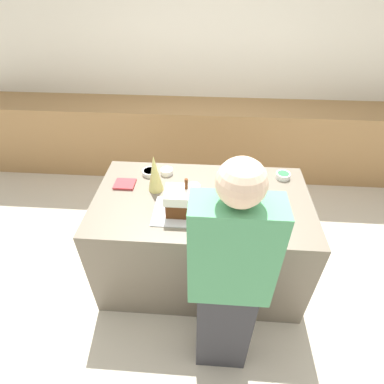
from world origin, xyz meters
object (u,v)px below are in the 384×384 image
gingerbread_house (179,201)px  candy_bowl_near_tray_left (283,175)px  mug (230,170)px  person (228,283)px  decorative_tree (155,173)px  candy_bowl_behind_tray (167,171)px  candy_bowl_near_tray_right (194,187)px  candy_bowl_front_corner (226,180)px  candy_bowl_beside_tree (150,172)px  candy_bowl_far_left (256,192)px  baking_tray (180,212)px  cookbook (125,184)px

gingerbread_house → candy_bowl_near_tray_left: (0.84, 0.50, -0.09)m
candy_bowl_near_tray_left → mug: size_ratio=1.25×
person → decorative_tree: bearing=123.8°
candy_bowl_behind_tray → person: 1.20m
decorative_tree → candy_bowl_near_tray_left: decorative_tree is taller
decorative_tree → candy_bowl_near_tray_left: bearing=12.7°
candy_bowl_near_tray_right → candy_bowl_near_tray_left: bearing=16.8°
decorative_tree → candy_bowl_front_corner: bearing=13.4°
candy_bowl_near_tray_right → person: person is taller
decorative_tree → candy_bowl_front_corner: size_ratio=2.84×
candy_bowl_front_corner → person: 0.99m
decorative_tree → candy_bowl_front_corner: decorative_tree is taller
candy_bowl_beside_tree → candy_bowl_far_left: bearing=-14.2°
person → candy_bowl_near_tray_left: bearing=65.8°
candy_bowl_near_tray_left → candy_bowl_far_left: size_ratio=0.89×
candy_bowl_far_left → person: bearing=-105.9°
baking_tray → candy_bowl_near_tray_right: bearing=72.0°
candy_bowl_near_tray_left → candy_bowl_near_tray_right: size_ratio=1.17×
candy_bowl_near_tray_left → cookbook: bearing=-171.5°
candy_bowl_front_corner → candy_bowl_behind_tray: candy_bowl_behind_tray is taller
candy_bowl_front_corner → candy_bowl_near_tray_right: candy_bowl_near_tray_right is taller
candy_bowl_near_tray_left → candy_bowl_behind_tray: bearing=-179.4°
candy_bowl_near_tray_right → person: bearing=-73.2°
baking_tray → candy_bowl_near_tray_right: size_ratio=3.77×
candy_bowl_beside_tree → candy_bowl_near_tray_right: bearing=-26.8°
baking_tray → candy_bowl_front_corner: (0.35, 0.40, 0.02)m
candy_bowl_far_left → candy_bowl_near_tray_right: bearing=177.0°
gingerbread_house → candy_bowl_near_tray_right: gingerbread_house is taller
person → candy_bowl_behind_tray: bearing=115.4°
candy_bowl_beside_tree → cookbook: size_ratio=0.81×
candy_bowl_far_left → mug: size_ratio=1.40×
gingerbread_house → cookbook: gingerbread_house is taller
cookbook → candy_bowl_beside_tree: bearing=43.5°
candy_bowl_front_corner → mug: mug is taller
candy_bowl_beside_tree → person: (0.66, -1.06, -0.02)m
candy_bowl_beside_tree → person: person is taller
candy_bowl_beside_tree → person: bearing=-58.3°
candy_bowl_near_tray_right → person: 0.90m
candy_bowl_behind_tray → person: size_ratio=0.06×
candy_bowl_behind_tray → candy_bowl_near_tray_left: bearing=0.6°
gingerbread_house → candy_bowl_front_corner: bearing=48.7°
gingerbread_house → candy_bowl_beside_tree: 0.57m
cookbook → person: bearing=-46.7°
candy_bowl_near_tray_right → gingerbread_house: bearing=-107.9°
gingerbread_house → candy_bowl_near_tray_left: bearing=30.8°
mug → candy_bowl_beside_tree: bearing=-175.2°
candy_bowl_near_tray_left → candy_bowl_front_corner: (-0.49, -0.10, -0.00)m
candy_bowl_near_tray_left → person: size_ratio=0.07×
decorative_tree → cookbook: (-0.27, 0.04, -0.15)m
gingerbread_house → candy_bowl_near_tray_right: (0.09, 0.27, -0.08)m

